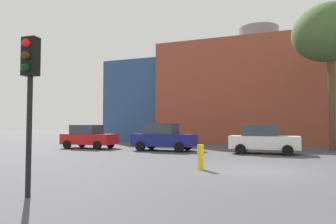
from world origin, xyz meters
name	(u,v)px	position (x,y,z in m)	size (l,w,h in m)	color
ground_plane	(262,170)	(0.00, 0.00, 0.00)	(200.00, 200.00, 0.00)	#47474C
building_backdrop	(259,96)	(-1.27, 20.41, 4.74)	(31.60, 10.08, 11.76)	#9E4733
parked_car_0	(89,137)	(-12.36, 6.71, 0.84)	(3.90, 1.92, 1.69)	red
parked_car_1	(163,137)	(-6.52, 6.71, 0.88)	(4.09, 2.01, 1.77)	navy
parked_car_2	(263,139)	(-0.28, 6.71, 0.84)	(3.89, 1.91, 1.69)	white
traffic_light_near_left	(29,79)	(-4.74, -6.33, 2.71)	(0.37, 0.37, 3.68)	black
bare_tree_0	(330,33)	(3.86, 10.41, 7.75)	(4.78, 4.78, 9.71)	brown
bollard_yellow_0	(201,157)	(-2.14, -0.72, 0.46)	(0.24, 0.24, 0.92)	yellow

